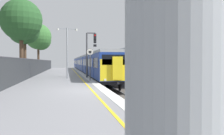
{
  "coord_description": "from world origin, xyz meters",
  "views": [
    {
      "loc": [
        -1.84,
        -14.3,
        1.67
      ],
      "look_at": [
        1.88,
        5.72,
        1.2
      ],
      "focal_mm": 39.98,
      "sensor_mm": 36.0,
      "label": 1
    }
  ],
  "objects_px": {
    "freight_train_adjacent_track": "(104,63)",
    "background_tree_back": "(22,21)",
    "background_tree_centre": "(39,38)",
    "background_tree_left": "(25,30)",
    "signal_gantry": "(90,49)",
    "platform_lamp_mid": "(67,48)",
    "commuter_train_at_platform": "(86,64)",
    "background_tree_right": "(23,30)",
    "speed_limit_sign": "(90,60)"
  },
  "relations": [
    {
      "from": "freight_train_adjacent_track",
      "to": "background_tree_back",
      "type": "bearing_deg",
      "value": -114.86
    },
    {
      "from": "background_tree_centre",
      "to": "background_tree_left",
      "type": "bearing_deg",
      "value": -89.46
    },
    {
      "from": "signal_gantry",
      "to": "platform_lamp_mid",
      "type": "relative_size",
      "value": 0.94
    },
    {
      "from": "commuter_train_at_platform",
      "to": "background_tree_right",
      "type": "xyz_separation_m",
      "value": [
        -9.61,
        -12.39,
        4.75
      ]
    },
    {
      "from": "speed_limit_sign",
      "to": "background_tree_left",
      "type": "xyz_separation_m",
      "value": [
        -6.76,
        8.93,
        3.59
      ]
    },
    {
      "from": "speed_limit_sign",
      "to": "signal_gantry",
      "type": "bearing_deg",
      "value": 85.11
    },
    {
      "from": "background_tree_centre",
      "to": "background_tree_right",
      "type": "height_order",
      "value": "background_tree_centre"
    },
    {
      "from": "commuter_train_at_platform",
      "to": "platform_lamp_mid",
      "type": "xyz_separation_m",
      "value": [
        -3.79,
        -23.14,
        1.73
      ]
    },
    {
      "from": "signal_gantry",
      "to": "speed_limit_sign",
      "type": "distance_m",
      "value": 4.63
    },
    {
      "from": "signal_gantry",
      "to": "background_tree_right",
      "type": "relative_size",
      "value": 0.58
    },
    {
      "from": "speed_limit_sign",
      "to": "platform_lamp_mid",
      "type": "relative_size",
      "value": 0.56
    },
    {
      "from": "commuter_train_at_platform",
      "to": "background_tree_back",
      "type": "relative_size",
      "value": 7.56
    },
    {
      "from": "signal_gantry",
      "to": "background_tree_back",
      "type": "bearing_deg",
      "value": -175.51
    },
    {
      "from": "signal_gantry",
      "to": "background_tree_left",
      "type": "xyz_separation_m",
      "value": [
        -7.14,
        4.47,
        2.41
      ]
    },
    {
      "from": "freight_train_adjacent_track",
      "to": "background_tree_centre",
      "type": "bearing_deg",
      "value": -162.17
    },
    {
      "from": "commuter_train_at_platform",
      "to": "platform_lamp_mid",
      "type": "height_order",
      "value": "platform_lamp_mid"
    },
    {
      "from": "background_tree_left",
      "to": "background_tree_centre",
      "type": "distance_m",
      "value": 17.2
    },
    {
      "from": "speed_limit_sign",
      "to": "background_tree_back",
      "type": "distance_m",
      "value": 8.38
    },
    {
      "from": "platform_lamp_mid",
      "to": "signal_gantry",
      "type": "bearing_deg",
      "value": 27.85
    },
    {
      "from": "background_tree_right",
      "to": "background_tree_back",
      "type": "xyz_separation_m",
      "value": [
        1.44,
        -10.04,
        -0.38
      ]
    },
    {
      "from": "background_tree_centre",
      "to": "speed_limit_sign",
      "type": "bearing_deg",
      "value": -75.16
    },
    {
      "from": "commuter_train_at_platform",
      "to": "background_tree_back",
      "type": "bearing_deg",
      "value": -110.02
    },
    {
      "from": "background_tree_centre",
      "to": "commuter_train_at_platform",
      "type": "bearing_deg",
      "value": 1.69
    },
    {
      "from": "background_tree_centre",
      "to": "background_tree_back",
      "type": "distance_m",
      "value": 22.19
    },
    {
      "from": "commuter_train_at_platform",
      "to": "freight_train_adjacent_track",
      "type": "relative_size",
      "value": 1.01
    },
    {
      "from": "speed_limit_sign",
      "to": "background_tree_left",
      "type": "height_order",
      "value": "background_tree_left"
    },
    {
      "from": "platform_lamp_mid",
      "to": "background_tree_centre",
      "type": "distance_m",
      "value": 23.61
    },
    {
      "from": "platform_lamp_mid",
      "to": "commuter_train_at_platform",
      "type": "bearing_deg",
      "value": 80.7
    },
    {
      "from": "signal_gantry",
      "to": "background_tree_centre",
      "type": "distance_m",
      "value": 23.06
    },
    {
      "from": "freight_train_adjacent_track",
      "to": "signal_gantry",
      "type": "relative_size",
      "value": 12.26
    },
    {
      "from": "speed_limit_sign",
      "to": "freight_train_adjacent_track",
      "type": "bearing_deg",
      "value": 79.04
    },
    {
      "from": "background_tree_right",
      "to": "background_tree_centre",
      "type": "bearing_deg",
      "value": 86.01
    },
    {
      "from": "background_tree_left",
      "to": "background_tree_back",
      "type": "bearing_deg",
      "value": -85.09
    },
    {
      "from": "freight_train_adjacent_track",
      "to": "background_tree_back",
      "type": "relative_size",
      "value": 7.46
    },
    {
      "from": "commuter_train_at_platform",
      "to": "speed_limit_sign",
      "type": "bearing_deg",
      "value": -94.0
    },
    {
      "from": "freight_train_adjacent_track",
      "to": "background_tree_back",
      "type": "distance_m",
      "value": 29.27
    },
    {
      "from": "freight_train_adjacent_track",
      "to": "platform_lamp_mid",
      "type": "height_order",
      "value": "platform_lamp_mid"
    },
    {
      "from": "signal_gantry",
      "to": "speed_limit_sign",
      "type": "bearing_deg",
      "value": -94.89
    },
    {
      "from": "freight_train_adjacent_track",
      "to": "background_tree_left",
      "type": "height_order",
      "value": "background_tree_left"
    },
    {
      "from": "background_tree_left",
      "to": "speed_limit_sign",
      "type": "bearing_deg",
      "value": -52.89
    },
    {
      "from": "commuter_train_at_platform",
      "to": "background_tree_centre",
      "type": "height_order",
      "value": "background_tree_centre"
    },
    {
      "from": "commuter_train_at_platform",
      "to": "speed_limit_sign",
      "type": "height_order",
      "value": "commuter_train_at_platform"
    },
    {
      "from": "speed_limit_sign",
      "to": "background_tree_right",
      "type": "height_order",
      "value": "background_tree_right"
    },
    {
      "from": "background_tree_centre",
      "to": "background_tree_back",
      "type": "bearing_deg",
      "value": -88.47
    },
    {
      "from": "background_tree_back",
      "to": "background_tree_left",
      "type": "bearing_deg",
      "value": 94.91
    },
    {
      "from": "commuter_train_at_platform",
      "to": "platform_lamp_mid",
      "type": "relative_size",
      "value": 11.73
    },
    {
      "from": "signal_gantry",
      "to": "background_tree_centre",
      "type": "bearing_deg",
      "value": 108.64
    },
    {
      "from": "signal_gantry",
      "to": "platform_lamp_mid",
      "type": "distance_m",
      "value": 2.63
    },
    {
      "from": "freight_train_adjacent_track",
      "to": "background_tree_right",
      "type": "height_order",
      "value": "background_tree_right"
    },
    {
      "from": "commuter_train_at_platform",
      "to": "speed_limit_sign",
      "type": "relative_size",
      "value": 20.85
    }
  ]
}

